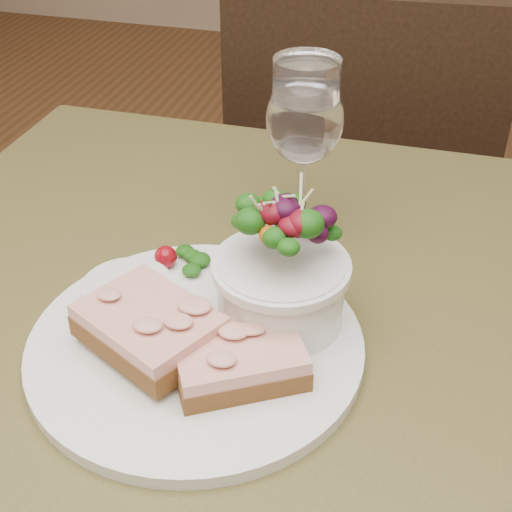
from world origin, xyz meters
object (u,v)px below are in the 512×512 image
(dinner_plate, at_px, (196,345))
(sandwich_front, at_px, (238,357))
(salad_bowl, at_px, (281,263))
(ramekin, at_px, (128,298))
(cafe_table, at_px, (249,408))
(wine_glass, at_px, (305,124))
(chair_far, at_px, (351,278))
(sandwich_back, at_px, (149,326))

(dinner_plate, relative_size, sandwich_front, 2.27)
(sandwich_front, distance_m, salad_bowl, 0.09)
(ramekin, xyz_separation_m, salad_bowl, (0.13, 0.03, 0.04))
(cafe_table, bearing_deg, wine_glass, 86.75)
(ramekin, bearing_deg, wine_glass, 59.98)
(chair_far, height_order, salad_bowl, chair_far)
(cafe_table, xyz_separation_m, sandwich_back, (-0.07, -0.06, 0.14))
(wine_glass, bearing_deg, sandwich_back, -108.77)
(ramekin, bearing_deg, sandwich_front, -19.83)
(chair_far, bearing_deg, sandwich_front, 85.78)
(chair_far, height_order, sandwich_front, chair_far)
(ramekin, bearing_deg, cafe_table, 13.32)
(dinner_plate, relative_size, wine_glass, 1.63)
(cafe_table, distance_m, sandwich_front, 0.14)
(sandwich_front, xyz_separation_m, salad_bowl, (0.02, 0.07, 0.04))
(chair_far, height_order, wine_glass, wine_glass)
(dinner_plate, xyz_separation_m, ramekin, (-0.07, 0.01, 0.03))
(sandwich_back, height_order, salad_bowl, salad_bowl)
(wine_glass, bearing_deg, dinner_plate, -102.26)
(cafe_table, height_order, wine_glass, wine_glass)
(chair_far, height_order, ramekin, chair_far)
(wine_glass, bearing_deg, sandwich_front, -89.85)
(wine_glass, bearing_deg, ramekin, -120.02)
(cafe_table, relative_size, sandwich_front, 6.38)
(cafe_table, bearing_deg, dinner_plate, -132.48)
(dinner_plate, height_order, salad_bowl, salad_bowl)
(dinner_plate, bearing_deg, sandwich_front, -29.42)
(wine_glass, bearing_deg, salad_bowl, -83.79)
(cafe_table, height_order, sandwich_front, sandwich_front)
(cafe_table, distance_m, dinner_plate, 0.12)
(sandwich_front, bearing_deg, cafe_table, 68.55)
(ramekin, bearing_deg, dinner_plate, -12.44)
(dinner_plate, relative_size, ramekin, 3.94)
(salad_bowl, distance_m, wine_glass, 0.17)
(wine_glass, bearing_deg, cafe_table, -93.25)
(cafe_table, bearing_deg, chair_far, 89.16)
(salad_bowl, bearing_deg, dinner_plate, -143.12)
(chair_far, xyz_separation_m, sandwich_back, (-0.08, -0.76, 0.49))
(dinner_plate, distance_m, sandwich_back, 0.05)
(salad_bowl, height_order, wine_glass, wine_glass)
(cafe_table, distance_m, sandwich_back, 0.16)
(cafe_table, relative_size, dinner_plate, 2.80)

